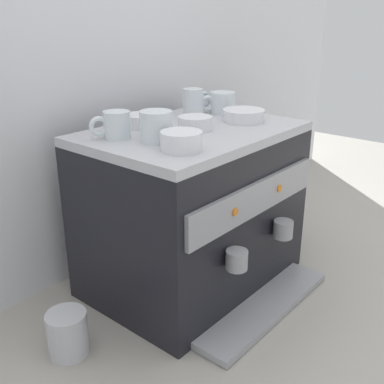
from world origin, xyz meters
The scene contains 13 objects.
ground_plane centered at (0.00, 0.00, 0.00)m, with size 4.00×4.00×0.00m, color #9E998E.
tiled_backsplash_wall centered at (0.00, 0.31, 0.59)m, with size 2.80×0.03×1.18m, color silver.
espresso_machine centered at (0.00, 0.00, 0.24)m, with size 0.60×0.53×0.48m.
ceramic_cup_0 centered at (-0.20, 0.08, 0.51)m, with size 0.10×0.07×0.07m.
ceramic_cup_1 centered at (0.15, 0.12, 0.52)m, with size 0.10×0.06×0.08m.
ceramic_cup_2 centered at (-0.15, -0.02, 0.52)m, with size 0.12×0.08×0.08m.
ceramic_cup_3 centered at (0.22, 0.07, 0.51)m, with size 0.11×0.09×0.07m.
ceramic_bowl_0 centered at (-0.18, -0.12, 0.50)m, with size 0.10×0.10×0.04m.
ceramic_bowl_1 centered at (0.00, -0.01, 0.49)m, with size 0.09×0.09×0.04m.
ceramic_bowl_2 centered at (0.17, -0.06, 0.49)m, with size 0.12×0.12×0.03m.
ceramic_bowl_3 centered at (-0.08, 0.12, 0.49)m, with size 0.09×0.09×0.04m.
coffee_grinder centered at (0.48, 0.06, 0.20)m, with size 0.17×0.17×0.42m.
milk_pitcher centered at (-0.45, 0.01, 0.06)m, with size 0.10×0.10×0.11m, color #B7B7BC.
Camera 1 is at (-0.97, -0.82, 0.78)m, focal length 43.82 mm.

